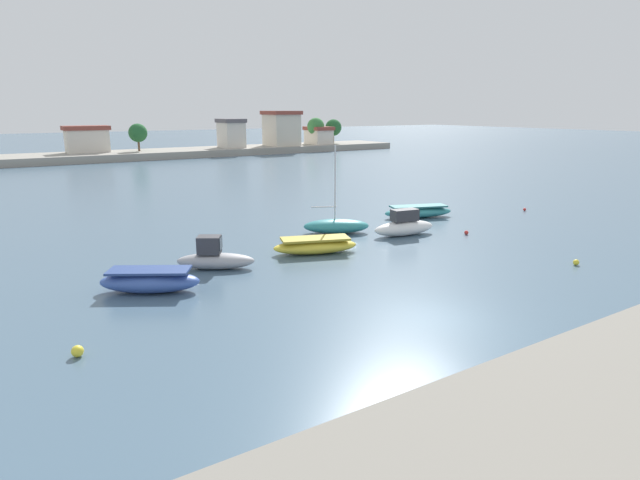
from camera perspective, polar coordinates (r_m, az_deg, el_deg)
name	(u,v)px	position (r m, az deg, el deg)	size (l,w,h in m)	color
ground_plane	(434,317)	(22.41, 12.02, -8.00)	(400.00, 400.00, 0.00)	#476075
moored_boat_0	(150,281)	(25.85, -17.63, -4.17)	(4.72, 3.79, 1.09)	#3856A8
moored_boat_1	(215,258)	(28.68, -11.14, -1.88)	(4.13, 3.26, 1.76)	#9E9EA3
moored_boat_2	(315,246)	(31.22, -0.51, -0.61)	(5.21, 3.29, 0.93)	yellow
moored_boat_3	(336,226)	(36.30, 1.73, 1.52)	(4.69, 3.66, 5.92)	teal
moored_boat_4	(404,226)	(36.05, 8.94, 1.48)	(4.61, 2.07, 1.76)	white
moored_boat_5	(418,212)	(42.27, 10.39, 2.97)	(5.68, 3.32, 0.95)	teal
mooring_buoy_0	(576,262)	(32.02, 25.57, -2.16)	(0.32, 0.32, 0.32)	yellow
mooring_buoy_1	(77,351)	(20.30, -24.37, -10.71)	(0.41, 0.41, 0.41)	yellow
mooring_buoy_2	(525,209)	(47.51, 20.92, 3.06)	(0.25, 0.25, 0.25)	red
mooring_buoy_3	(466,233)	(37.24, 15.29, 0.77)	(0.28, 0.28, 0.28)	red
distant_shoreline	(111,148)	(96.72, -21.35, 9.08)	(122.73, 11.09, 7.90)	gray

